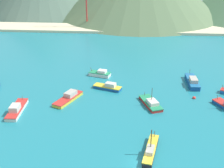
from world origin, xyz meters
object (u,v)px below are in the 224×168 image
(fishing_boat_5, at_px, (17,109))
(fishing_boat_11, at_px, (108,87))
(fishing_boat_9, at_px, (192,81))
(fishing_boat_8, at_px, (100,74))
(fishing_boat_12, at_px, (151,103))
(fishing_boat_2, at_px, (69,98))
(fishing_boat_10, at_px, (151,150))
(buoy_1, at_px, (194,98))

(fishing_boat_5, height_order, fishing_boat_11, fishing_boat_5)
(fishing_boat_9, bearing_deg, fishing_boat_5, -155.85)
(fishing_boat_8, height_order, fishing_boat_12, fishing_boat_12)
(fishing_boat_2, bearing_deg, fishing_boat_5, -146.98)
(fishing_boat_12, bearing_deg, fishing_boat_8, 129.16)
(fishing_boat_8, relative_size, fishing_boat_11, 0.85)
(fishing_boat_2, xyz_separation_m, fishing_boat_10, (21.45, -22.04, -0.01))
(fishing_boat_8, relative_size, fishing_boat_9, 0.66)
(fishing_boat_11, bearing_deg, fishing_boat_8, 109.29)
(fishing_boat_8, relative_size, fishing_boat_12, 0.75)
(fishing_boat_8, bearing_deg, fishing_boat_9, -8.62)
(fishing_boat_10, relative_size, buoy_1, 10.72)
(fishing_boat_10, height_order, buoy_1, fishing_boat_10)
(fishing_boat_2, relative_size, fishing_boat_11, 1.23)
(fishing_boat_8, distance_m, fishing_boat_9, 29.33)
(fishing_boat_2, xyz_separation_m, buoy_1, (34.50, 3.66, -0.57))
(fishing_boat_5, relative_size, fishing_boat_11, 1.26)
(fishing_boat_5, height_order, fishing_boat_10, fishing_boat_10)
(fishing_boat_2, relative_size, buoy_1, 11.25)
(fishing_boat_10, bearing_deg, fishing_boat_9, 68.34)
(fishing_boat_8, relative_size, buoy_1, 7.77)
(fishing_boat_2, height_order, fishing_boat_12, fishing_boat_12)
(fishing_boat_10, bearing_deg, fishing_boat_8, 110.34)
(fishing_boat_10, height_order, fishing_boat_11, fishing_boat_10)
(fishing_boat_11, relative_size, buoy_1, 9.16)
(fishing_boat_12, bearing_deg, buoy_1, 22.36)
(fishing_boat_11, height_order, buoy_1, fishing_boat_11)
(fishing_boat_2, bearing_deg, fishing_boat_8, 69.85)
(fishing_boat_2, distance_m, fishing_boat_5, 13.99)
(fishing_boat_9, relative_size, fishing_boat_12, 1.13)
(fishing_boat_5, bearing_deg, fishing_boat_8, 54.41)
(fishing_boat_11, distance_m, fishing_boat_12, 15.35)
(fishing_boat_9, relative_size, fishing_boat_11, 1.27)
(fishing_boat_11, distance_m, buoy_1, 24.76)
(fishing_boat_2, height_order, fishing_boat_10, fishing_boat_10)
(fishing_boat_2, bearing_deg, fishing_boat_12, -3.41)
(fishing_boat_2, height_order, fishing_boat_8, fishing_boat_8)
(fishing_boat_9, height_order, fishing_boat_12, fishing_boat_12)
(fishing_boat_11, bearing_deg, fishing_boat_9, 12.51)
(fishing_boat_11, relative_size, fishing_boat_12, 0.89)
(fishing_boat_2, relative_size, fishing_boat_10, 1.05)
(fishing_boat_2, distance_m, fishing_boat_9, 38.12)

